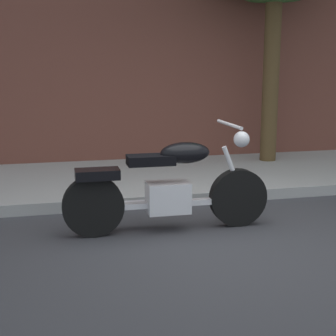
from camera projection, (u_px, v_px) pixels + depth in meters
The scene contains 3 objects.
ground_plane at pixel (223, 241), 4.96m from camera, with size 60.00×60.00×0.00m, color #38383D.
sidewalk at pixel (164, 178), 7.39m from camera, with size 24.54×2.51×0.14m, color #9C9C9C.
motorcycle at pixel (168, 188), 5.18m from camera, with size 2.17×0.70×1.12m.
Camera 1 is at (-1.64, -4.45, 1.71)m, focal length 53.54 mm.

